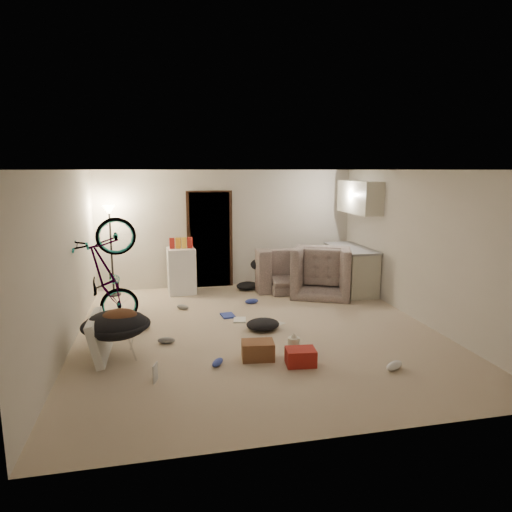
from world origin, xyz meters
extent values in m
cube|color=#B7A48C|center=(0.00, 0.00, -0.01)|extent=(5.50, 6.00, 0.02)
cube|color=white|center=(0.00, 0.00, 2.51)|extent=(5.50, 6.00, 0.02)
cube|color=beige|center=(0.00, 3.01, 1.25)|extent=(5.50, 0.02, 2.50)
cube|color=beige|center=(0.00, -3.01, 1.25)|extent=(5.50, 0.02, 2.50)
cube|color=beige|center=(-2.76, 0.00, 1.25)|extent=(0.02, 6.00, 2.50)
cube|color=beige|center=(2.76, 0.00, 1.25)|extent=(0.02, 6.00, 2.50)
cube|color=black|center=(-0.40, 2.97, 1.02)|extent=(0.85, 0.10, 2.04)
cube|color=black|center=(-0.40, 2.94, 1.02)|extent=(0.97, 0.04, 2.10)
cylinder|color=black|center=(-2.40, 2.65, 0.01)|extent=(0.28, 0.28, 0.03)
cylinder|color=black|center=(-2.40, 2.65, 0.85)|extent=(0.04, 0.04, 1.70)
cone|color=#FFE0A5|center=(-2.40, 2.65, 1.72)|extent=(0.24, 0.24, 0.18)
cube|color=beige|center=(2.43, 2.00, 0.44)|extent=(0.60, 1.50, 0.88)
cube|color=gray|center=(2.43, 2.00, 0.90)|extent=(0.64, 1.54, 0.04)
cube|color=beige|center=(2.56, 2.00, 1.95)|extent=(0.38, 1.40, 0.65)
imported|color=#333932|center=(1.62, 2.45, 0.33)|extent=(2.30, 0.92, 0.67)
imported|color=#333932|center=(1.79, 1.94, 0.37)|extent=(1.45, 1.38, 0.74)
imported|color=black|center=(-2.30, 0.75, 0.47)|extent=(1.88, 0.99, 1.04)
imported|color=maroon|center=(-1.59, -1.53, 0.01)|extent=(0.27, 0.23, 0.02)
cube|color=white|center=(-1.04, 2.55, 0.47)|extent=(0.57, 0.57, 0.93)
cube|color=maroon|center=(-1.21, 2.55, 1.00)|extent=(0.10, 0.08, 0.30)
cube|color=orange|center=(-1.09, 2.55, 1.00)|extent=(0.11, 0.09, 0.30)
cube|color=gold|center=(-0.97, 2.55, 1.00)|extent=(0.10, 0.07, 0.30)
cube|color=maroon|center=(-0.85, 2.55, 1.00)|extent=(0.12, 0.10, 0.30)
cylinder|color=silver|center=(-2.07, -0.62, 0.21)|extent=(0.60, 0.60, 0.42)
ellipsoid|color=black|center=(-2.07, -0.62, 0.47)|extent=(0.84, 0.84, 0.35)
torus|color=black|center=(-2.07, -0.62, 0.47)|extent=(0.91, 0.91, 0.07)
ellipsoid|color=#4D2C1A|center=(-2.02, -0.65, 0.58)|extent=(0.56, 0.51, 0.22)
ellipsoid|color=black|center=(0.67, 2.45, 0.54)|extent=(0.66, 0.58, 0.28)
cube|color=silver|center=(-2.30, -0.57, 0.29)|extent=(0.24, 0.90, 0.60)
cube|color=brown|center=(-0.23, -1.05, 0.12)|extent=(0.46, 0.35, 0.24)
cube|color=maroon|center=(0.28, -1.36, 0.11)|extent=(0.41, 0.32, 0.22)
cylinder|color=beige|center=(0.34, -0.83, 0.08)|extent=(0.17, 0.17, 0.17)
cone|color=beige|center=(0.34, -0.83, 0.21)|extent=(0.10, 0.10, 0.07)
cube|color=#B3AEA5|center=(0.24, 0.35, 0.00)|extent=(0.59, 0.62, 0.01)
cube|color=#2C3EA0|center=(-0.35, 0.82, 0.01)|extent=(0.25, 0.31, 0.03)
cube|color=silver|center=(-0.19, 0.55, 0.01)|extent=(0.25, 0.30, 0.02)
ellipsoid|color=#2C3EA0|center=(0.21, 1.48, 0.05)|extent=(0.27, 0.13, 0.10)
ellipsoid|color=slate|center=(-1.09, 1.38, 0.05)|extent=(0.26, 0.24, 0.09)
ellipsoid|color=#2C3EA0|center=(-0.78, -1.15, 0.04)|extent=(0.22, 0.25, 0.09)
ellipsoid|color=slate|center=(-1.42, -0.24, 0.05)|extent=(0.27, 0.15, 0.10)
ellipsoid|color=white|center=(1.40, -1.75, 0.06)|extent=(0.32, 0.25, 0.11)
ellipsoid|color=black|center=(0.10, 0.05, 0.09)|extent=(0.56, 0.49, 0.17)
ellipsoid|color=black|center=(0.33, 2.55, 0.08)|extent=(0.65, 0.65, 0.15)
ellipsoid|color=silver|center=(-1.84, 0.49, 0.06)|extent=(0.51, 0.49, 0.12)
camera|label=1|loc=(-1.46, -6.68, 2.50)|focal=32.00mm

